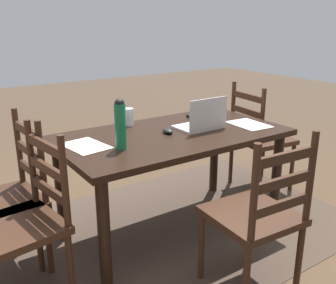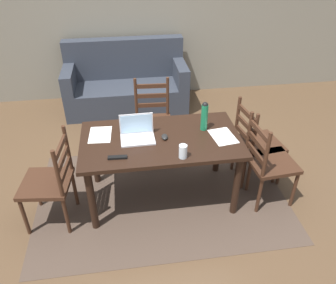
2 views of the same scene
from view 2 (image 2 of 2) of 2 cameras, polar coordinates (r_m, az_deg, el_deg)
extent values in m
plane|color=brown|center=(3.67, -1.07, -9.01)|extent=(14.00, 14.00, 0.00)
cube|color=#47382D|center=(3.67, -1.07, -8.98)|extent=(2.60, 1.73, 0.01)
cube|color=gray|center=(5.42, -5.09, 21.53)|extent=(8.00, 0.12, 2.70)
cube|color=black|center=(3.23, -1.21, 0.34)|extent=(1.53, 0.85, 0.04)
cylinder|color=black|center=(3.19, -12.83, -9.58)|extent=(0.07, 0.07, 0.70)
cylinder|color=black|center=(3.32, 11.57, -7.25)|extent=(0.07, 0.07, 0.70)
cylinder|color=black|center=(3.72, -12.39, -2.35)|extent=(0.07, 0.07, 0.70)
cylinder|color=black|center=(3.84, 8.43, -0.62)|extent=(0.07, 0.07, 0.70)
cube|color=#3D2316|center=(3.32, -20.00, -6.61)|extent=(0.49, 0.49, 0.04)
cylinder|color=#3D2316|center=(3.41, -23.15, -11.63)|extent=(0.04, 0.04, 0.43)
cylinder|color=#3D2316|center=(3.67, -21.37, -7.45)|extent=(0.04, 0.04, 0.43)
cylinder|color=#3D2316|center=(3.29, -16.85, -11.94)|extent=(0.04, 0.04, 0.43)
cylinder|color=#3D2316|center=(3.56, -15.55, -7.58)|extent=(0.04, 0.04, 0.43)
cylinder|color=#3D2316|center=(2.97, -18.18, -5.36)|extent=(0.04, 0.04, 0.50)
cylinder|color=#3D2316|center=(3.26, -16.65, -1.16)|extent=(0.04, 0.04, 0.50)
cube|color=#3D2316|center=(3.17, -17.08, -4.60)|extent=(0.06, 0.36, 0.05)
cube|color=#3D2316|center=(3.10, -17.46, -2.79)|extent=(0.06, 0.36, 0.05)
cube|color=#3D2316|center=(3.03, -17.85, -0.89)|extent=(0.06, 0.36, 0.05)
cube|color=#3D2316|center=(3.78, 15.24, -0.30)|extent=(0.50, 0.50, 0.04)
cylinder|color=#3D2316|center=(4.13, 15.79, -1.16)|extent=(0.04, 0.04, 0.43)
cylinder|color=#3D2316|center=(3.88, 18.52, -4.24)|extent=(0.04, 0.04, 0.43)
cylinder|color=#3D2316|center=(3.96, 11.04, -2.06)|extent=(0.04, 0.04, 0.43)
cylinder|color=#3D2316|center=(3.70, 13.56, -5.37)|extent=(0.04, 0.04, 0.43)
cylinder|color=#3D2316|center=(3.70, 11.71, 4.02)|extent=(0.04, 0.04, 0.50)
cylinder|color=#3D2316|center=(3.42, 14.48, 0.93)|extent=(0.04, 0.04, 0.50)
cube|color=#3D2316|center=(3.60, 12.84, 1.18)|extent=(0.07, 0.36, 0.05)
cube|color=#3D2316|center=(3.54, 13.09, 2.88)|extent=(0.07, 0.36, 0.05)
cube|color=#3D2316|center=(3.48, 13.35, 4.64)|extent=(0.07, 0.36, 0.05)
cube|color=#3D2316|center=(3.53, 17.20, -3.35)|extent=(0.47, 0.47, 0.04)
cylinder|color=#3D2316|center=(3.88, 17.82, -4.05)|extent=(0.04, 0.04, 0.43)
cylinder|color=#3D2316|center=(3.64, 20.60, -7.58)|extent=(0.04, 0.04, 0.43)
cylinder|color=#3D2316|center=(3.72, 12.69, -4.96)|extent=(0.04, 0.04, 0.43)
cylinder|color=#3D2316|center=(3.47, 15.21, -8.76)|extent=(0.04, 0.04, 0.43)
cylinder|color=#3D2316|center=(3.44, 13.53, 1.33)|extent=(0.04, 0.04, 0.50)
cylinder|color=#3D2316|center=(3.17, 16.34, -2.29)|extent=(0.04, 0.04, 0.50)
cube|color=#3D2316|center=(3.36, 14.63, -1.82)|extent=(0.05, 0.36, 0.05)
cube|color=#3D2316|center=(3.29, 14.94, -0.04)|extent=(0.05, 0.36, 0.05)
cube|color=#3D2316|center=(3.22, 15.26, 1.80)|extent=(0.05, 0.36, 0.05)
cube|color=#3D2316|center=(4.00, -2.54, 3.06)|extent=(0.47, 0.47, 0.04)
cylinder|color=#3D2316|center=(3.98, 0.41, -1.13)|extent=(0.04, 0.04, 0.43)
cylinder|color=#3D2316|center=(3.97, -5.07, -1.38)|extent=(0.04, 0.04, 0.43)
cylinder|color=#3D2316|center=(4.29, -0.05, 1.77)|extent=(0.04, 0.04, 0.43)
cylinder|color=#3D2316|center=(4.29, -5.12, 1.54)|extent=(0.04, 0.04, 0.43)
cylinder|color=#3D2316|center=(4.07, -0.06, 7.65)|extent=(0.04, 0.04, 0.50)
cylinder|color=#3D2316|center=(4.06, -5.46, 7.41)|extent=(0.04, 0.04, 0.50)
cube|color=#3D2316|center=(4.10, -2.72, 6.29)|extent=(0.36, 0.05, 0.05)
cube|color=#3D2316|center=(4.05, -2.77, 7.86)|extent=(0.36, 0.05, 0.05)
cube|color=#3D2316|center=(3.99, -2.82, 9.47)|extent=(0.36, 0.05, 0.05)
cube|color=#2D333D|center=(5.27, -6.96, 7.75)|extent=(1.80, 0.80, 0.40)
cube|color=#2D333D|center=(5.35, -7.47, 13.96)|extent=(1.80, 0.20, 0.60)
cube|color=#2D333D|center=(5.20, 2.02, 11.85)|extent=(0.16, 0.80, 0.30)
cube|color=#2D333D|center=(5.18, -16.45, 10.40)|extent=(0.16, 0.80, 0.30)
cube|color=silver|center=(3.20, -5.15, 0.44)|extent=(0.32, 0.22, 0.02)
cube|color=silver|center=(3.23, -5.41, 3.14)|extent=(0.32, 0.01, 0.21)
cube|color=#A5CCEA|center=(3.22, -5.40, 3.09)|extent=(0.30, 0.01, 0.19)
cylinder|color=#197247|center=(3.30, 6.18, 4.17)|extent=(0.07, 0.07, 0.27)
sphere|color=black|center=(3.24, 6.32, 6.25)|extent=(0.06, 0.06, 0.06)
cylinder|color=silver|center=(2.93, 2.56, -1.60)|extent=(0.07, 0.07, 0.12)
ellipsoid|color=black|center=(3.20, -0.58, 0.90)|extent=(0.07, 0.10, 0.03)
cube|color=black|center=(2.98, -8.57, -2.59)|extent=(0.17, 0.05, 0.02)
cube|color=white|center=(3.28, 9.32, 0.94)|extent=(0.25, 0.32, 0.00)
cube|color=white|center=(3.33, -11.43, 1.23)|extent=(0.23, 0.31, 0.00)
camera|label=1|loc=(5.13, 12.73, 21.56)|focal=41.16mm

